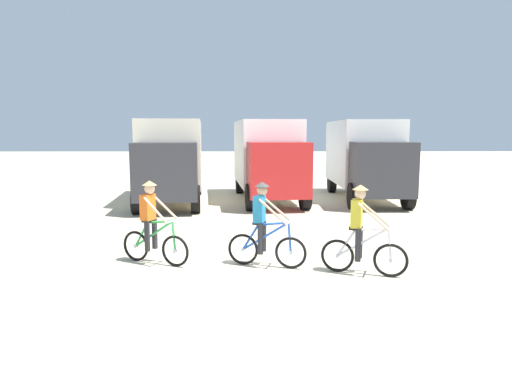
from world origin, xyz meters
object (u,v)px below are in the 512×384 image
at_px(box_truck_avon_van, 268,156).
at_px(box_truck_white_box, 365,155).
at_px(box_truck_cream_rv, 171,157).
at_px(cyclist_orange_shirt, 152,225).
at_px(cyclist_cowboy_hat, 264,228).
at_px(cyclist_near_camera, 361,233).

xyz_separation_m(box_truck_avon_van, box_truck_white_box, (4.16, 0.17, 0.00)).
distance_m(box_truck_cream_rv, cyclist_orange_shirt, 9.09).
relative_size(box_truck_cream_rv, cyclist_orange_shirt, 3.82).
relative_size(box_truck_cream_rv, cyclist_cowboy_hat, 3.82).
bearing_deg(box_truck_avon_van, cyclist_cowboy_hat, -92.54).
relative_size(box_truck_avon_van, cyclist_cowboy_hat, 3.82).
bearing_deg(box_truck_avon_van, cyclist_near_camera, -81.84).
xyz_separation_m(box_truck_cream_rv, box_truck_avon_van, (3.96, 0.64, 0.00)).
bearing_deg(cyclist_orange_shirt, cyclist_near_camera, -10.70).
bearing_deg(box_truck_white_box, cyclist_near_camera, -104.12).
height_order(cyclist_orange_shirt, cyclist_near_camera, same).
relative_size(box_truck_avon_van, box_truck_white_box, 1.02).
height_order(cyclist_cowboy_hat, cyclist_near_camera, same).
bearing_deg(cyclist_cowboy_hat, cyclist_orange_shirt, 173.93).
distance_m(box_truck_white_box, cyclist_cowboy_hat, 11.08).
height_order(box_truck_avon_van, box_truck_white_box, same).
distance_m(box_truck_cream_rv, box_truck_avon_van, 4.01).
xyz_separation_m(box_truck_cream_rv, box_truck_white_box, (8.12, 0.81, 0.00)).
distance_m(cyclist_orange_shirt, cyclist_near_camera, 4.43).
height_order(box_truck_avon_van, cyclist_cowboy_hat, box_truck_avon_van).
xyz_separation_m(box_truck_white_box, cyclist_near_camera, (-2.67, -10.60, -1.03)).
bearing_deg(cyclist_orange_shirt, cyclist_cowboy_hat, -6.07).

